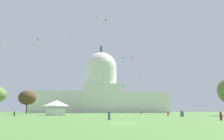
% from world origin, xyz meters
% --- Properties ---
extents(ground_plane, '(800.00, 800.00, 0.00)m').
position_xyz_m(ground_plane, '(0.00, 0.00, 0.00)').
color(ground_plane, '#4C7538').
extents(capitol_building, '(124.15, 29.75, 63.53)m').
position_xyz_m(capitol_building, '(4.36, 165.65, 19.98)').
color(capitol_building, silver).
rests_on(capitol_building, ground_plane).
extents(event_tent, '(7.72, 7.27, 5.47)m').
position_xyz_m(event_tent, '(-17.06, 50.51, 2.78)').
color(event_tent, white).
rests_on(event_tent, ground_plane).
extents(tree_west_far, '(9.46, 10.89, 13.04)m').
position_xyz_m(tree_west_far, '(-39.86, 92.60, 8.97)').
color(tree_west_far, '#4C3823').
rests_on(tree_west_far, ground_plane).
extents(person_denim_mid_left, '(0.57, 0.57, 1.61)m').
position_xyz_m(person_denim_mid_left, '(-1.14, 7.06, 0.73)').
color(person_denim_mid_left, '#3D5684').
rests_on(person_denim_mid_left, ground_plane).
extents(person_red_back_center, '(0.62, 0.62, 1.50)m').
position_xyz_m(person_red_back_center, '(20.23, 36.70, 0.67)').
color(person_red_back_center, red).
rests_on(person_red_back_center, ground_plane).
extents(person_maroon_edge_east, '(0.43, 0.43, 1.50)m').
position_xyz_m(person_maroon_edge_east, '(16.42, 58.09, 0.69)').
color(person_maroon_edge_east, maroon).
rests_on(person_maroon_edge_east, ground_plane).
extents(person_black_near_tent, '(0.36, 0.36, 1.59)m').
position_xyz_m(person_black_near_tent, '(-27.63, 38.74, 0.74)').
color(person_black_near_tent, black).
rests_on(person_black_near_tent, ground_plane).
extents(person_maroon_mid_center, '(0.40, 0.40, 1.51)m').
position_xyz_m(person_maroon_mid_center, '(17.43, 4.50, 0.68)').
color(person_maroon_mid_center, maroon).
rests_on(person_maroon_mid_center, ground_plane).
extents(person_teal_front_left, '(0.60, 0.60, 1.58)m').
position_xyz_m(person_teal_front_left, '(21.80, 29.08, 0.71)').
color(person_teal_front_left, '#1E757A').
rests_on(person_teal_front_left, ground_plane).
extents(person_denim_lawn_far_right, '(0.61, 0.61, 1.76)m').
position_xyz_m(person_denim_lawn_far_right, '(20.29, 26.87, 0.80)').
color(person_denim_lawn_far_right, '#3D5684').
rests_on(person_denim_lawn_far_right, ground_plane).
extents(kite_yellow_high, '(0.35, 0.73, 2.61)m').
position_xyz_m(kite_yellow_high, '(-1.52, 115.84, 57.15)').
color(kite_yellow_high, yellow).
extents(kite_black_high, '(0.61, 0.58, 1.39)m').
position_xyz_m(kite_black_high, '(-39.15, 103.21, 46.79)').
color(kite_black_high, black).
extents(kite_cyan_mid, '(1.53, 0.81, 0.28)m').
position_xyz_m(kite_cyan_mid, '(25.94, 91.79, 24.06)').
color(kite_cyan_mid, '#33BCDB').
extents(kite_orange_low, '(0.29, 1.01, 1.15)m').
position_xyz_m(kite_orange_low, '(-9.76, 119.47, 8.93)').
color(kite_orange_low, orange).
extents(kite_green_high, '(0.86, 0.89, 3.39)m').
position_xyz_m(kite_green_high, '(-2.16, 86.90, 56.22)').
color(kite_green_high, green).
extents(kite_gold_mid, '(1.93, 1.22, 4.16)m').
position_xyz_m(kite_gold_mid, '(-31.00, 70.32, 31.94)').
color(kite_gold_mid, gold).
extents(kite_violet_mid, '(1.35, 1.29, 2.43)m').
position_xyz_m(kite_violet_mid, '(14.19, 60.90, 25.22)').
color(kite_violet_mid, purple).
extents(kite_turquoise_mid, '(0.74, 0.56, 1.24)m').
position_xyz_m(kite_turquoise_mid, '(12.89, 83.70, 30.80)').
color(kite_turquoise_mid, teal).
extents(kite_red_high, '(1.00, 0.96, 0.93)m').
position_xyz_m(kite_red_high, '(3.59, 89.76, 56.04)').
color(kite_red_high, red).
extents(kite_lime_low, '(0.97, 0.72, 1.42)m').
position_xyz_m(kite_lime_low, '(10.45, 66.19, 13.10)').
color(kite_lime_low, '#8CD133').
extents(kite_blue_mid, '(1.25, 1.02, 3.86)m').
position_xyz_m(kite_blue_mid, '(3.34, 97.50, 23.47)').
color(kite_blue_mid, blue).
extents(kite_pink_high, '(1.67, 0.97, 4.25)m').
position_xyz_m(kite_pink_high, '(-18.95, 111.27, 49.76)').
color(kite_pink_high, pink).
extents(kite_magenta_mid, '(1.67, 1.68, 2.67)m').
position_xyz_m(kite_magenta_mid, '(37.98, 144.52, 32.74)').
color(kite_magenta_mid, '#D1339E').
extents(kite_white_mid, '(0.67, 1.19, 2.62)m').
position_xyz_m(kite_white_mid, '(-27.28, 26.72, 19.46)').
color(kite_white_mid, white).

